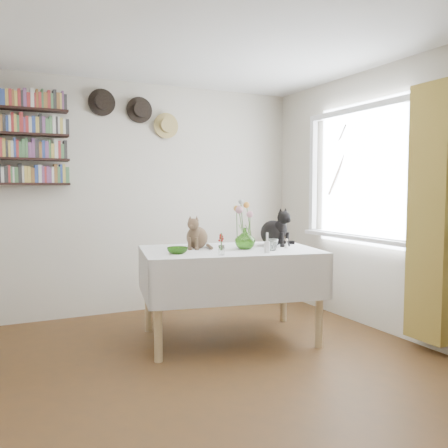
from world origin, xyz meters
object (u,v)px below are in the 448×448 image
bookshelf_unit (14,138)px  tabby_cat (197,231)px  dining_table (229,271)px  flower_vase (245,238)px  black_cat (273,226)px

bookshelf_unit → tabby_cat: bearing=-37.1°
dining_table → bookshelf_unit: bearing=143.1°
dining_table → flower_vase: bearing=-31.1°
dining_table → bookshelf_unit: size_ratio=1.69×
dining_table → tabby_cat: tabby_cat is taller
tabby_cat → black_cat: 0.74m
tabby_cat → bookshelf_unit: bearing=-177.3°
black_cat → dining_table: bearing=169.4°
dining_table → black_cat: bearing=7.4°
black_cat → flower_vase: black_cat is taller
tabby_cat → black_cat: black_cat is taller
bookshelf_unit → black_cat: bearing=-28.8°
tabby_cat → black_cat: bearing=31.7°
tabby_cat → flower_vase: 0.44m
flower_vase → bookshelf_unit: size_ratio=0.19×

